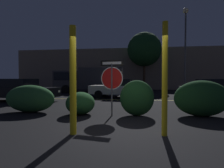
% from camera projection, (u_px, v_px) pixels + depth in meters
% --- Properties ---
extents(ground_plane, '(260.00, 260.00, 0.00)m').
position_uv_depth(ground_plane, '(121.00, 133.00, 4.62)').
color(ground_plane, black).
extents(road_center_stripe, '(34.37, 0.12, 0.01)m').
position_uv_depth(road_center_stripe, '(130.00, 100.00, 12.06)').
color(road_center_stripe, gold).
rests_on(road_center_stripe, ground_plane).
extents(stop_sign, '(0.91, 0.17, 2.16)m').
position_uv_depth(stop_sign, '(112.00, 78.00, 6.74)').
color(stop_sign, '#4C4C51').
rests_on(stop_sign, ground_plane).
extents(yellow_pole_left, '(0.17, 0.17, 2.79)m').
position_uv_depth(yellow_pole_left, '(73.00, 80.00, 4.48)').
color(yellow_pole_left, yellow).
rests_on(yellow_pole_left, ground_plane).
extents(yellow_pole_right, '(0.14, 0.14, 2.85)m').
position_uv_depth(yellow_pole_right, '(165.00, 79.00, 4.37)').
color(yellow_pole_right, yellow).
rests_on(yellow_pole_right, ground_plane).
extents(hedge_bush_0, '(2.17, 0.98, 1.17)m').
position_uv_depth(hedge_bush_0, '(30.00, 99.00, 7.51)').
color(hedge_bush_0, '#285B2D').
rests_on(hedge_bush_0, ground_plane).
extents(hedge_bush_1, '(1.16, 1.20, 0.91)m').
position_uv_depth(hedge_bush_1, '(80.00, 103.00, 7.05)').
color(hedge_bush_1, '#1E4C23').
rests_on(hedge_bush_1, ground_plane).
extents(hedge_bush_2, '(1.32, 0.77, 1.39)m').
position_uv_depth(hedge_bush_2, '(137.00, 98.00, 6.78)').
color(hedge_bush_2, '#19421E').
rests_on(hedge_bush_2, ground_plane).
extents(hedge_bush_3, '(2.04, 1.05, 1.38)m').
position_uv_depth(hedge_bush_3, '(202.00, 98.00, 6.65)').
color(hedge_bush_3, '#19421E').
rests_on(hedge_bush_3, ground_plane).
extents(passing_car_1, '(4.92, 2.19, 1.45)m').
position_uv_depth(passing_car_1, '(20.00, 90.00, 11.16)').
color(passing_car_1, black).
rests_on(passing_car_1, ground_plane).
extents(passing_car_2, '(4.51, 2.26, 1.43)m').
position_uv_depth(passing_car_2, '(119.00, 88.00, 13.55)').
color(passing_car_2, silver).
rests_on(passing_car_2, ground_plane).
extents(passing_car_3, '(4.67, 1.99, 1.44)m').
position_uv_depth(passing_car_3, '(213.00, 89.00, 12.68)').
color(passing_car_3, silver).
rests_on(passing_car_3, ground_plane).
extents(delivery_truck, '(7.25, 2.67, 2.61)m').
position_uv_depth(delivery_truck, '(88.00, 79.00, 18.67)').
color(delivery_truck, '#2D2D33').
rests_on(delivery_truck, ground_plane).
extents(street_lamp, '(0.55, 0.55, 8.54)m').
position_uv_depth(street_lamp, '(185.00, 34.00, 17.43)').
color(street_lamp, '#4C4C51').
rests_on(street_lamp, ground_plane).
extents(tree_0, '(4.30, 4.30, 7.36)m').
position_uv_depth(tree_0, '(144.00, 50.00, 22.13)').
color(tree_0, '#422D1E').
rests_on(tree_0, ground_plane).
extents(building_backdrop, '(30.89, 4.07, 5.80)m').
position_uv_depth(building_backdrop, '(121.00, 70.00, 26.50)').
color(building_backdrop, '#7A6B5B').
rests_on(building_backdrop, ground_plane).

